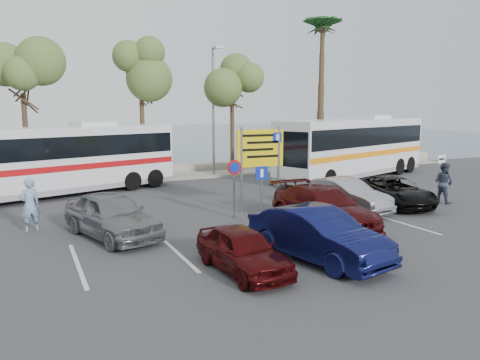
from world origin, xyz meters
name	(u,v)px	position (x,y,z in m)	size (l,w,h in m)	color
ground	(276,230)	(0.00, 0.00, 0.00)	(120.00, 120.00, 0.00)	#353538
kerb_strip	(168,177)	(0.00, 14.00, 0.07)	(44.00, 2.40, 0.15)	gray
seawall	(159,170)	(0.00, 16.00, 0.30)	(48.00, 0.80, 0.60)	#A09980
sea	(82,137)	(0.00, 60.00, 0.01)	(140.00, 140.00, 0.00)	#476471
tree_left	(22,78)	(-8.00, 14.00, 6.00)	(3.20, 3.20, 7.20)	#382619
tree_mid	(141,70)	(-1.50, 14.00, 6.65)	(3.20, 3.20, 8.00)	#382619
tree_right	(232,81)	(4.50, 14.00, 6.17)	(3.20, 3.20, 7.40)	#382619
palm_tree	(323,30)	(11.50, 14.00, 9.87)	(4.80, 4.80, 11.20)	#382619
street_lamp_right	(214,105)	(3.00, 13.52, 4.60)	(0.45, 1.15, 8.01)	slate
direction_sign	(260,154)	(1.00, 3.20, 2.43)	(2.20, 0.12, 3.60)	slate
sign_no_stop	(234,179)	(-0.60, 2.38, 1.58)	(0.60, 0.08, 2.35)	slate
sign_parking	(261,187)	(-0.20, 0.79, 1.47)	(0.50, 0.07, 2.25)	slate
sign_taxi	(440,171)	(9.80, 1.49, 1.42)	(0.50, 0.07, 2.20)	slate
lane_markings	(261,240)	(-1.14, -1.00, 0.00)	(12.02, 4.20, 0.01)	silver
coach_bus_left	(61,162)	(-6.50, 10.50, 1.72)	(12.04, 6.25, 3.70)	silver
coach_bus_right	(354,149)	(10.69, 9.07, 1.83)	(12.86, 6.74, 3.95)	silver
car_silver_a	(112,215)	(-5.59, 1.50, 0.78)	(1.83, 4.56, 1.55)	slate
car_blue	(317,234)	(-0.60, -3.50, 0.76)	(1.61, 4.62, 1.52)	#0E1243
car_maroon	(324,207)	(1.80, -0.40, 0.75)	(2.09, 5.15, 1.50)	#460B0D
car_red	(243,250)	(-3.00, -3.50, 0.61)	(1.45, 3.60, 1.23)	#42090A
suv_black	(394,192)	(7.00, 1.50, 0.64)	(2.12, 4.60, 1.28)	black
car_silver_b	(344,195)	(4.20, 1.50, 0.71)	(1.49, 4.28, 1.41)	gray
pedestrian_near	(30,205)	(-8.11, 3.54, 0.97)	(0.70, 0.46, 1.93)	#7C96B4
pedestrian_far	(444,183)	(9.50, 1.00, 0.95)	(0.92, 0.72, 1.90)	#33384D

